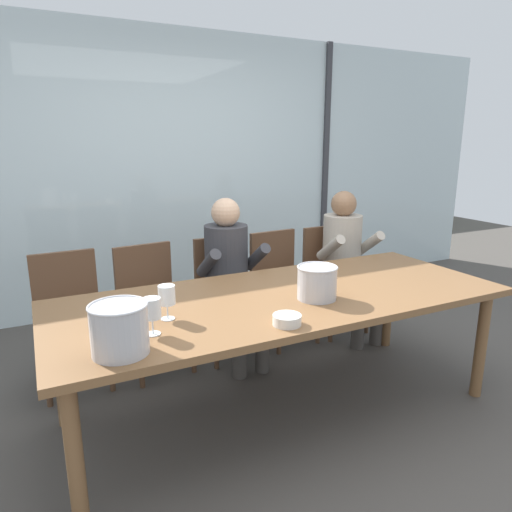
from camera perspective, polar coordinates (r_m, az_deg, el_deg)
The scene contains 17 objects.
ground at distance 3.76m, azimuth -4.49°, elevation -10.98°, with size 14.00×14.00×0.00m, color #4C4742.
window_glass_panel at distance 4.53m, azimuth -10.48°, elevation 10.17°, with size 7.80×0.03×2.60m, color silver.
window_mullion_right at distance 5.27m, azimuth 8.53°, elevation 10.78°, with size 0.06×0.06×2.60m, color #38383D.
hillside_vineyard at distance 8.67m, azimuth -18.22°, elevation 8.36°, with size 13.80×2.40×1.65m, color #477A38.
dining_table at distance 2.67m, azimuth 3.36°, elevation -6.05°, with size 2.60×1.04×0.74m.
chair_near_curtain at distance 3.31m, azimuth -22.22°, elevation -6.07°, with size 0.46×0.46×0.88m.
chair_left_of_center at distance 3.36m, azimuth -13.02°, elevation -5.03°, with size 0.49×0.49×0.88m.
chair_center at distance 3.53m, azimuth -3.81°, elevation -3.77°, with size 0.45×0.45×0.88m.
chair_right_of_center at distance 3.75m, azimuth 2.92°, elevation -2.66°, with size 0.48×0.48×0.88m.
chair_near_window_right at distance 4.01m, azimuth 9.21°, elevation -1.72°, with size 0.45×0.45×0.88m.
person_charcoal_jacket at distance 3.35m, azimuth -3.15°, elevation -1.67°, with size 0.47×0.61×1.20m.
person_beige_jumper at distance 3.87m, azimuth 11.21°, elevation 0.24°, with size 0.48×0.62×1.20m.
ice_bucket_primary at distance 2.57m, azimuth 7.59°, elevation -3.21°, with size 0.23×0.23×0.19m.
ice_bucket_secondary at distance 1.99m, azimuth -16.61°, elevation -8.58°, with size 0.24×0.24×0.22m.
tasting_bowl at distance 2.23m, azimuth 3.87°, elevation -7.91°, with size 0.14×0.14×0.05m, color silver.
wine_glass_by_left_taster at distance 2.13m, azimuth -12.82°, elevation -6.44°, with size 0.08×0.08×0.17m.
wine_glass_near_bucket at distance 2.30m, azimuth -11.02°, elevation -4.86°, with size 0.08×0.08×0.17m.
Camera 1 is at (-1.25, -2.17, 1.60)m, focal length 32.21 mm.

